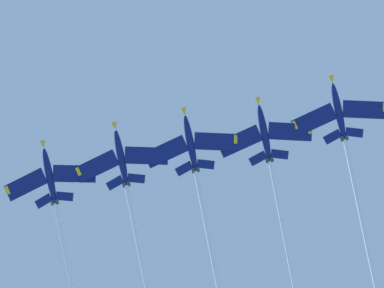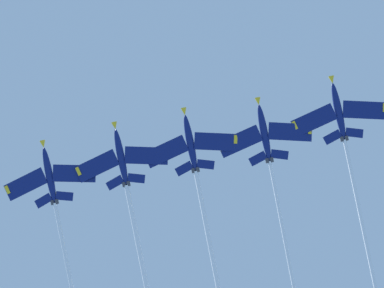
{
  "view_description": "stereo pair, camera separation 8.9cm",
  "coord_description": "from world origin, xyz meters",
  "px_view_note": "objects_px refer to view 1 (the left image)",
  "views": [
    {
      "loc": [
        15.47,
        30.05,
        1.6
      ],
      "look_at": [
        -19.35,
        17.62,
        162.11
      ],
      "focal_mm": 74.05,
      "sensor_mm": 36.0,
      "label": 1
    },
    {
      "loc": [
        15.5,
        29.97,
        1.6
      ],
      "look_at": [
        -19.35,
        17.62,
        162.11
      ],
      "focal_mm": 74.05,
      "sensor_mm": 36.0,
      "label": 2
    }
  ],
  "objects_px": {
    "jet_inner_right": "(131,205)",
    "jet_inner_left": "(271,166)",
    "jet_far_left": "(346,146)",
    "jet_far_right": "(60,227)",
    "jet_centre": "(200,192)"
  },
  "relations": [
    {
      "from": "jet_centre",
      "to": "jet_inner_right",
      "type": "distance_m",
      "value": 14.71
    },
    {
      "from": "jet_inner_right",
      "to": "jet_inner_left",
      "type": "bearing_deg",
      "value": 94.09
    },
    {
      "from": "jet_centre",
      "to": "jet_far_right",
      "type": "distance_m",
      "value": 30.34
    },
    {
      "from": "jet_far_left",
      "to": "jet_far_right",
      "type": "height_order",
      "value": "jet_far_left"
    },
    {
      "from": "jet_far_left",
      "to": "jet_centre",
      "type": "xyz_separation_m",
      "value": [
        1.08,
        -31.5,
        -1.24
      ]
    },
    {
      "from": "jet_inner_left",
      "to": "jet_inner_right",
      "type": "height_order",
      "value": "jet_inner_left"
    },
    {
      "from": "jet_far_right",
      "to": "jet_inner_left",
      "type": "bearing_deg",
      "value": 93.08
    },
    {
      "from": "jet_far_left",
      "to": "jet_inner_right",
      "type": "height_order",
      "value": "jet_far_left"
    },
    {
      "from": "jet_centre",
      "to": "jet_far_right",
      "type": "xyz_separation_m",
      "value": [
        2.61,
        -30.22,
        0.29
      ]
    },
    {
      "from": "jet_centre",
      "to": "jet_far_right",
      "type": "bearing_deg",
      "value": -85.07
    },
    {
      "from": "jet_inner_left",
      "to": "jet_far_right",
      "type": "distance_m",
      "value": 45.87
    },
    {
      "from": "jet_inner_left",
      "to": "jet_far_right",
      "type": "xyz_separation_m",
      "value": [
        2.46,
        -45.8,
        -0.73
      ]
    },
    {
      "from": "jet_far_left",
      "to": "jet_inner_left",
      "type": "relative_size",
      "value": 0.98
    },
    {
      "from": "jet_inner_left",
      "to": "jet_far_left",
      "type": "bearing_deg",
      "value": 94.39
    },
    {
      "from": "jet_far_left",
      "to": "jet_inner_right",
      "type": "bearing_deg",
      "value": -85.8
    }
  ]
}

